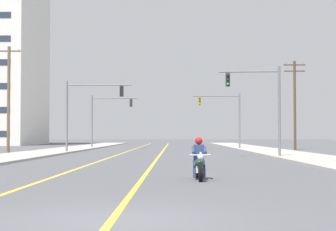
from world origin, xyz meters
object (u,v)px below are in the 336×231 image
motorcycle_with_rider (199,163)px  utility_pole_right_far (295,102)px  traffic_signal_near_left (86,105)px  utility_pole_left_near (9,97)px  traffic_signal_near_right (262,98)px  traffic_signal_mid_right (226,112)px  traffic_signal_mid_left (105,113)px

motorcycle_with_rider → utility_pole_right_far: 40.91m
traffic_signal_near_left → utility_pole_left_near: size_ratio=0.67×
traffic_signal_near_right → utility_pole_left_near: utility_pole_left_near is taller
motorcycle_with_rider → traffic_signal_mid_right: 43.27m
motorcycle_with_rider → utility_pole_left_near: 32.89m
utility_pole_right_far → motorcycle_with_rider: bearing=-106.6°
traffic_signal_near_left → utility_pole_right_far: bearing=26.3°
motorcycle_with_rider → utility_pole_left_near: (-15.13, 28.90, 4.21)m
traffic_signal_mid_left → utility_pole_right_far: utility_pole_right_far is taller
utility_pole_left_near → utility_pole_right_far: bearing=20.6°
traffic_signal_mid_right → utility_pole_right_far: size_ratio=0.67×
traffic_signal_mid_right → traffic_signal_mid_left: bearing=165.5°
utility_pole_left_near → traffic_signal_mid_left: bearing=70.5°
traffic_signal_near_left → traffic_signal_mid_right: 19.19m
utility_pole_right_far → traffic_signal_near_left: bearing=-153.7°
traffic_signal_near_left → utility_pole_left_near: (-6.65, -0.12, 0.64)m
traffic_signal_near_right → traffic_signal_mid_right: same height
motorcycle_with_rider → traffic_signal_mid_right: (4.83, 42.85, 3.54)m
traffic_signal_mid_left → utility_pole_left_near: size_ratio=0.67×
motorcycle_with_rider → traffic_signal_near_right: size_ratio=0.35×
motorcycle_with_rider → traffic_signal_mid_right: traffic_signal_mid_right is taller
traffic_signal_near_right → utility_pole_right_far: 21.24m
traffic_signal_mid_left → motorcycle_with_rider: bearing=-79.1°
utility_pole_left_near → traffic_signal_near_right: bearing=-26.6°
utility_pole_left_near → utility_pole_right_far: 28.59m
traffic_signal_near_right → utility_pole_right_far: bearing=72.1°
traffic_signal_near_right → traffic_signal_mid_left: (-14.01, 27.62, 0.09)m
motorcycle_with_rider → traffic_signal_near_right: bearing=74.8°
traffic_signal_near_right → traffic_signal_mid_right: bearing=90.6°
motorcycle_with_rider → utility_pole_right_far: utility_pole_right_far is taller
traffic_signal_near_right → utility_pole_left_near: bearing=153.4°
motorcycle_with_rider → traffic_signal_mid_left: 47.39m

